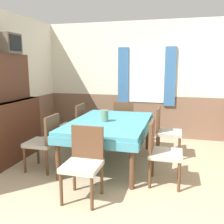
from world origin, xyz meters
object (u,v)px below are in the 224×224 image
chair_left_near (45,140)px  tv (8,44)px  vase (105,116)px  chair_right_far (165,130)px  dining_table (110,127)px  sideboard (8,116)px  chair_right_near (161,150)px  chair_left_far (74,124)px  chair_head_window (125,120)px  chair_head_near (84,160)px

chair_left_near → tv: 1.77m
vase → chair_right_far: bearing=33.5°
dining_table → sideboard: sideboard is taller
chair_right_near → dining_table: bearing=-122.5°
chair_left_far → chair_right_near: bearing=-122.5°
chair_head_window → chair_head_near: 2.39m
chair_left_near → chair_right_far: (1.78, 1.13, 0.00)m
chair_head_near → chair_right_far: bearing=-116.8°
chair_head_window → vase: vase is taller
chair_left_far → dining_table: bearing=-122.5°
dining_table → chair_head_near: (-0.00, -1.19, -0.14)m
tv → chair_right_far: bearing=15.5°
chair_head_window → sideboard: bearing=-139.3°
dining_table → tv: bearing=-174.7°
chair_left_far → sideboard: sideboard is taller
chair_left_near → chair_left_far: size_ratio=1.00×
chair_left_near → chair_right_far: same height
dining_table → chair_head_near: chair_head_near is taller
dining_table → tv: (-1.73, -0.16, 1.37)m
chair_head_window → chair_left_far: (-0.89, -0.63, 0.00)m
dining_table → chair_left_far: chair_left_far is taller
chair_head_near → dining_table: bearing=-90.0°
tv → vase: 2.03m
chair_head_window → chair_head_near: size_ratio=1.00×
dining_table → chair_head_near: 1.20m
chair_head_near → sideboard: size_ratio=0.49×
chair_left_near → chair_right_near: size_ratio=1.00×
tv → chair_left_near: bearing=-26.0°
chair_right_far → chair_right_near: size_ratio=1.00×
chair_left_near → chair_right_near: (1.78, 0.00, 0.00)m
sideboard → tv: 1.23m
dining_table → tv: 2.21m
chair_left_near → sideboard: bearing=72.4°
chair_right_near → chair_right_far: bearing=-180.0°
tv → dining_table: bearing=5.3°
chair_head_window → tv: (-1.73, -1.35, 1.51)m
tv → vase: (1.66, 0.09, -1.17)m
chair_right_far → chair_left_far: (-1.78, 0.00, 0.00)m
chair_left_near → vase: vase is taller
dining_table → vase: vase is taller
chair_left_far → chair_right_far: bearing=-90.0°
chair_head_window → vase: (-0.07, -1.26, 0.33)m
chair_left_far → chair_head_near: bearing=-153.2°
vase → dining_table: bearing=44.4°
dining_table → sideboard: (-1.73, -0.30, 0.15)m
chair_head_window → chair_left_far: bearing=-144.8°
chair_head_near → tv: 2.52m
sideboard → vase: 1.68m
vase → chair_right_near: bearing=-27.5°
chair_left_near → sideboard: sideboard is taller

